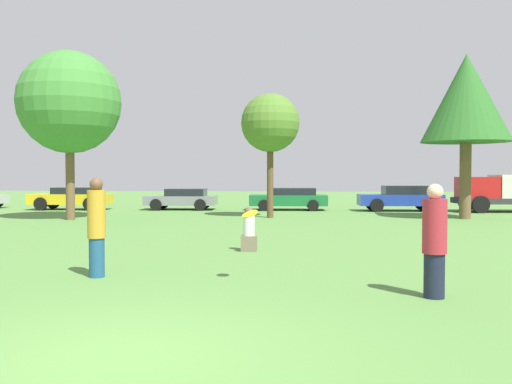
% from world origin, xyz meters
% --- Properties ---
extents(ground_plane, '(120.00, 120.00, 0.00)m').
position_xyz_m(ground_plane, '(0.00, 0.00, 0.00)').
color(ground_plane, '#54843D').
extents(person_thrower, '(0.34, 0.34, 1.86)m').
position_xyz_m(person_thrower, '(-1.86, 4.41, 0.95)').
color(person_thrower, navy).
rests_on(person_thrower, ground).
extents(person_catcher, '(0.37, 0.37, 1.77)m').
position_xyz_m(person_catcher, '(4.00, 3.12, 0.89)').
color(person_catcher, '#191E33').
rests_on(person_catcher, ground).
extents(frisbee, '(0.31, 0.28, 0.19)m').
position_xyz_m(frisbee, '(1.03, 4.14, 1.22)').
color(frisbee, yellow).
extents(bystander_sitting, '(0.38, 0.32, 1.10)m').
position_xyz_m(bystander_sitting, '(0.65, 8.17, 0.47)').
color(bystander_sitting, '#726651').
rests_on(bystander_sitting, ground).
extents(tree_0, '(4.35, 4.35, 7.19)m').
position_xyz_m(tree_0, '(-7.88, 17.34, 5.00)').
color(tree_0, brown).
rests_on(tree_0, ground).
extents(tree_1, '(2.62, 2.62, 5.57)m').
position_xyz_m(tree_1, '(0.60, 19.15, 4.21)').
color(tree_1, brown).
rests_on(tree_1, ground).
extents(tree_2, '(3.84, 3.84, 7.19)m').
position_xyz_m(tree_2, '(9.13, 19.17, 5.22)').
color(tree_2, brown).
rests_on(tree_2, ground).
extents(parked_car_yellow, '(4.41, 1.93, 1.23)m').
position_xyz_m(parked_car_yellow, '(-10.68, 24.13, 0.68)').
color(parked_car_yellow, gold).
rests_on(parked_car_yellow, ground).
extents(parked_car_grey, '(3.94, 2.12, 1.16)m').
position_xyz_m(parked_car_grey, '(-4.57, 24.59, 0.63)').
color(parked_car_grey, slate).
rests_on(parked_car_grey, ground).
extents(parked_car_green, '(4.27, 2.10, 1.21)m').
position_xyz_m(parked_car_green, '(1.37, 24.73, 0.64)').
color(parked_car_green, '#196633').
rests_on(parked_car_green, ground).
extents(parked_car_blue, '(4.40, 1.96, 1.36)m').
position_xyz_m(parked_car_blue, '(7.34, 24.38, 0.72)').
color(parked_car_blue, '#1E389E').
rests_on(parked_car_blue, ground).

